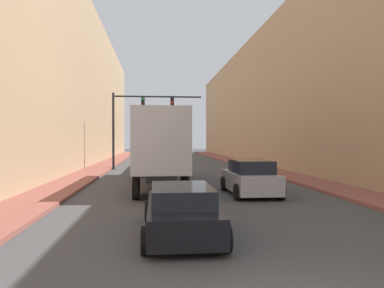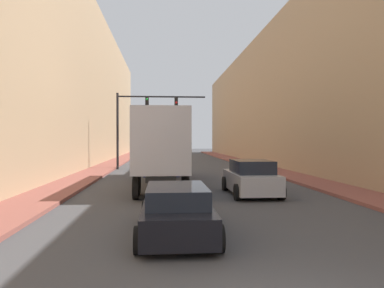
{
  "view_description": "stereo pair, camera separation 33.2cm",
  "coord_description": "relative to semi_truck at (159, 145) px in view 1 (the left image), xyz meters",
  "views": [
    {
      "loc": [
        -2.15,
        -4.63,
        2.56
      ],
      "look_at": [
        -0.57,
        11.25,
        2.37
      ],
      "focal_mm": 35.0,
      "sensor_mm": 36.0,
      "label": 1
    },
    {
      "loc": [
        -1.82,
        -4.66,
        2.56
      ],
      "look_at": [
        -0.57,
        11.25,
        2.37
      ],
      "focal_mm": 35.0,
      "sensor_mm": 36.0,
      "label": 2
    }
  ],
  "objects": [
    {
      "name": "sidewalk_right",
      "position": [
        8.87,
        13.49,
        -2.17
      ],
      "size": [
        2.28,
        80.0,
        0.15
      ],
      "color": "brown",
      "rests_on": "ground"
    },
    {
      "name": "sidewalk_left",
      "position": [
        -5.09,
        13.49,
        -2.17
      ],
      "size": [
        2.28,
        80.0,
        0.15
      ],
      "color": "brown",
      "rests_on": "ground"
    },
    {
      "name": "building_right",
      "position": [
        13.01,
        13.49,
        4.53
      ],
      "size": [
        6.0,
        80.0,
        13.55
      ],
      "color": "tan",
      "rests_on": "ground"
    },
    {
      "name": "building_left",
      "position": [
        -9.24,
        13.49,
        5.66
      ],
      "size": [
        6.0,
        80.0,
        15.8
      ],
      "color": "tan",
      "rests_on": "ground"
    },
    {
      "name": "semi_truck",
      "position": [
        0.0,
        0.0,
        0.0
      ],
      "size": [
        2.46,
        12.65,
        3.93
      ],
      "color": "silver",
      "rests_on": "ground"
    },
    {
      "name": "sedan_car",
      "position": [
        0.44,
        -11.15,
        -1.6
      ],
      "size": [
        2.02,
        4.63,
        1.34
      ],
      "color": "black",
      "rests_on": "ground"
    },
    {
      "name": "suv_car",
      "position": [
        4.15,
        -4.14,
        -1.47
      ],
      "size": [
        2.12,
        4.42,
        1.62
      ],
      "color": "#B7B7BC",
      "rests_on": "ground"
    },
    {
      "name": "traffic_signal_gantry",
      "position": [
        -1.95,
        11.4,
        2.37
      ],
      "size": [
        7.68,
        0.35,
        6.58
      ],
      "color": "black",
      "rests_on": "ground"
    }
  ]
}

